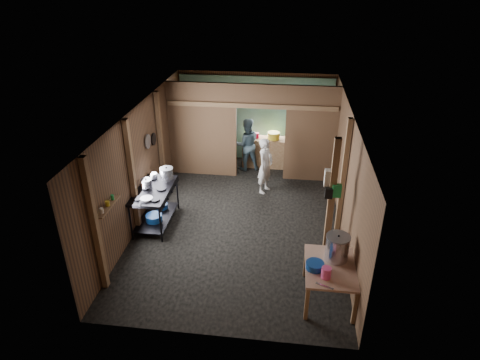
# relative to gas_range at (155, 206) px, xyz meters

# --- Properties ---
(floor) EXTENTS (4.50, 7.00, 0.00)m
(floor) POSITION_rel_gas_range_xyz_m (1.88, 0.45, -0.44)
(floor) COLOR black
(floor) RESTS_ON ground
(ceiling) EXTENTS (4.50, 7.00, 0.00)m
(ceiling) POSITION_rel_gas_range_xyz_m (1.88, 0.45, 2.16)
(ceiling) COLOR #3B3734
(ceiling) RESTS_ON ground
(wall_back) EXTENTS (4.50, 0.00, 2.60)m
(wall_back) POSITION_rel_gas_range_xyz_m (1.88, 3.95, 0.86)
(wall_back) COLOR brown
(wall_back) RESTS_ON ground
(wall_front) EXTENTS (4.50, 0.00, 2.60)m
(wall_front) POSITION_rel_gas_range_xyz_m (1.88, -3.05, 0.86)
(wall_front) COLOR brown
(wall_front) RESTS_ON ground
(wall_left) EXTENTS (0.00, 7.00, 2.60)m
(wall_left) POSITION_rel_gas_range_xyz_m (-0.37, 0.45, 0.86)
(wall_left) COLOR brown
(wall_left) RESTS_ON ground
(wall_right) EXTENTS (0.00, 7.00, 2.60)m
(wall_right) POSITION_rel_gas_range_xyz_m (4.13, 0.45, 0.86)
(wall_right) COLOR brown
(wall_right) RESTS_ON ground
(partition_left) EXTENTS (1.85, 0.10, 2.60)m
(partition_left) POSITION_rel_gas_range_xyz_m (0.55, 2.65, 0.86)
(partition_left) COLOR brown
(partition_left) RESTS_ON floor
(partition_right) EXTENTS (1.35, 0.10, 2.60)m
(partition_right) POSITION_rel_gas_range_xyz_m (3.46, 2.65, 0.86)
(partition_right) COLOR brown
(partition_right) RESTS_ON floor
(partition_header) EXTENTS (1.30, 0.10, 0.60)m
(partition_header) POSITION_rel_gas_range_xyz_m (2.13, 2.65, 1.86)
(partition_header) COLOR brown
(partition_header) RESTS_ON wall_back
(turquoise_panel) EXTENTS (4.40, 0.06, 2.50)m
(turquoise_panel) POSITION_rel_gas_range_xyz_m (1.88, 3.89, 0.81)
(turquoise_panel) COLOR #6CA69C
(turquoise_panel) RESTS_ON wall_back
(back_counter) EXTENTS (1.20, 0.50, 0.85)m
(back_counter) POSITION_rel_gas_range_xyz_m (2.18, 3.40, -0.02)
(back_counter) COLOR #917552
(back_counter) RESTS_ON floor
(wall_clock) EXTENTS (0.20, 0.03, 0.20)m
(wall_clock) POSITION_rel_gas_range_xyz_m (2.13, 3.85, 1.46)
(wall_clock) COLOR beige
(wall_clock) RESTS_ON wall_back
(post_left_a) EXTENTS (0.10, 0.12, 2.60)m
(post_left_a) POSITION_rel_gas_range_xyz_m (-0.30, -2.15, 0.86)
(post_left_a) COLOR #917552
(post_left_a) RESTS_ON floor
(post_left_b) EXTENTS (0.10, 0.12, 2.60)m
(post_left_b) POSITION_rel_gas_range_xyz_m (-0.30, -0.35, 0.86)
(post_left_b) COLOR #917552
(post_left_b) RESTS_ON floor
(post_left_c) EXTENTS (0.10, 0.12, 2.60)m
(post_left_c) POSITION_rel_gas_range_xyz_m (-0.30, 1.65, 0.86)
(post_left_c) COLOR #917552
(post_left_c) RESTS_ON floor
(post_right) EXTENTS (0.10, 0.12, 2.60)m
(post_right) POSITION_rel_gas_range_xyz_m (4.06, 0.25, 0.86)
(post_right) COLOR #917552
(post_right) RESTS_ON floor
(post_free) EXTENTS (0.12, 0.12, 2.60)m
(post_free) POSITION_rel_gas_range_xyz_m (3.73, -0.85, 0.86)
(post_free) COLOR #917552
(post_free) RESTS_ON floor
(cross_beam) EXTENTS (4.40, 0.12, 0.12)m
(cross_beam) POSITION_rel_gas_range_xyz_m (1.88, 2.60, 1.61)
(cross_beam) COLOR #917552
(cross_beam) RESTS_ON wall_left
(pan_lid_big) EXTENTS (0.03, 0.34, 0.34)m
(pan_lid_big) POSITION_rel_gas_range_xyz_m (-0.33, 0.85, 1.21)
(pan_lid_big) COLOR gray
(pan_lid_big) RESTS_ON wall_left
(pan_lid_small) EXTENTS (0.03, 0.30, 0.30)m
(pan_lid_small) POSITION_rel_gas_range_xyz_m (-0.33, 1.25, 1.11)
(pan_lid_small) COLOR black
(pan_lid_small) RESTS_ON wall_left
(wall_shelf) EXTENTS (0.14, 0.80, 0.03)m
(wall_shelf) POSITION_rel_gas_range_xyz_m (-0.27, -1.65, 0.96)
(wall_shelf) COLOR #917552
(wall_shelf) RESTS_ON wall_left
(jar_white) EXTENTS (0.07, 0.07, 0.10)m
(jar_white) POSITION_rel_gas_range_xyz_m (-0.27, -1.90, 1.02)
(jar_white) COLOR beige
(jar_white) RESTS_ON wall_shelf
(jar_yellow) EXTENTS (0.08, 0.08, 0.10)m
(jar_yellow) POSITION_rel_gas_range_xyz_m (-0.27, -1.65, 1.02)
(jar_yellow) COLOR gold
(jar_yellow) RESTS_ON wall_shelf
(jar_green) EXTENTS (0.06, 0.06, 0.10)m
(jar_green) POSITION_rel_gas_range_xyz_m (-0.27, -1.43, 1.02)
(jar_green) COLOR #1B8A3D
(jar_green) RESTS_ON wall_shelf
(bag_white) EXTENTS (0.22, 0.15, 0.32)m
(bag_white) POSITION_rel_gas_range_xyz_m (3.68, -0.77, 1.34)
(bag_white) COLOR beige
(bag_white) RESTS_ON post_free
(bag_green) EXTENTS (0.16, 0.12, 0.24)m
(bag_green) POSITION_rel_gas_range_xyz_m (3.80, -0.91, 1.16)
(bag_green) COLOR #1B8A3D
(bag_green) RESTS_ON post_free
(bag_black) EXTENTS (0.14, 0.10, 0.20)m
(bag_black) POSITION_rel_gas_range_xyz_m (3.66, -0.93, 1.11)
(bag_black) COLOR black
(bag_black) RESTS_ON post_free
(gas_range) EXTENTS (0.77, 1.50, 0.89)m
(gas_range) POSITION_rel_gas_range_xyz_m (0.00, 0.00, 0.00)
(gas_range) COLOR black
(gas_range) RESTS_ON floor
(prep_table) EXTENTS (0.86, 1.18, 0.70)m
(prep_table) POSITION_rel_gas_range_xyz_m (3.71, -1.95, -0.09)
(prep_table) COLOR tan
(prep_table) RESTS_ON floor
(stove_pot_large) EXTENTS (0.40, 0.40, 0.31)m
(stove_pot_large) POSITION_rel_gas_range_xyz_m (0.17, 0.48, 0.58)
(stove_pot_large) COLOR silver
(stove_pot_large) RESTS_ON gas_range
(stove_pot_med) EXTENTS (0.34, 0.34, 0.22)m
(stove_pot_med) POSITION_rel_gas_range_xyz_m (-0.17, 0.04, 0.54)
(stove_pot_med) COLOR silver
(stove_pot_med) RESTS_ON gas_range
(stove_saucepan) EXTENTS (0.19, 0.19, 0.11)m
(stove_saucepan) POSITION_rel_gas_range_xyz_m (-0.17, 0.55, 0.50)
(stove_saucepan) COLOR silver
(stove_saucepan) RESTS_ON gas_range
(frying_pan) EXTENTS (0.37, 0.54, 0.06)m
(frying_pan) POSITION_rel_gas_range_xyz_m (0.00, -0.47, 0.47)
(frying_pan) COLOR gray
(frying_pan) RESTS_ON gas_range
(blue_tub_front) EXTENTS (0.37, 0.37, 0.15)m
(blue_tub_front) POSITION_rel_gas_range_xyz_m (0.00, -0.17, -0.20)
(blue_tub_front) COLOR navy
(blue_tub_front) RESTS_ON gas_range
(blue_tub_back) EXTENTS (0.30, 0.30, 0.12)m
(blue_tub_back) POSITION_rel_gas_range_xyz_m (0.00, 0.38, -0.21)
(blue_tub_back) COLOR navy
(blue_tub_back) RESTS_ON gas_range
(stock_pot) EXTENTS (0.55, 0.55, 0.49)m
(stock_pot) POSITION_rel_gas_range_xyz_m (3.81, -1.73, 0.48)
(stock_pot) COLOR silver
(stock_pot) RESTS_ON prep_table
(wash_basin) EXTENTS (0.38, 0.38, 0.12)m
(wash_basin) POSITION_rel_gas_range_xyz_m (3.44, -2.04, 0.31)
(wash_basin) COLOR navy
(wash_basin) RESTS_ON prep_table
(pink_bucket) EXTENTS (0.18, 0.18, 0.20)m
(pink_bucket) POSITION_rel_gas_range_xyz_m (3.61, -2.25, 0.35)
(pink_bucket) COLOR #EB4B90
(pink_bucket) RESTS_ON prep_table
(knife) EXTENTS (0.29, 0.15, 0.01)m
(knife) POSITION_rel_gas_range_xyz_m (3.58, -2.47, 0.26)
(knife) COLOR silver
(knife) RESTS_ON prep_table
(yellow_tub) EXTENTS (0.35, 0.35, 0.19)m
(yellow_tub) POSITION_rel_gas_range_xyz_m (2.45, 3.40, 0.50)
(yellow_tub) COLOR gold
(yellow_tub) RESTS_ON back_counter
(red_cup) EXTENTS (0.13, 0.13, 0.15)m
(red_cup) POSITION_rel_gas_range_xyz_m (1.97, 3.40, 0.48)
(red_cup) COLOR #B20218
(red_cup) RESTS_ON back_counter
(cook) EXTENTS (0.53, 0.63, 1.46)m
(cook) POSITION_rel_gas_range_xyz_m (2.33, 1.83, 0.29)
(cook) COLOR silver
(cook) RESTS_ON floor
(worker_back) EXTENTS (0.87, 0.77, 1.52)m
(worker_back) POSITION_rel_gas_range_xyz_m (1.71, 3.11, 0.31)
(worker_back) COLOR #456070
(worker_back) RESTS_ON floor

